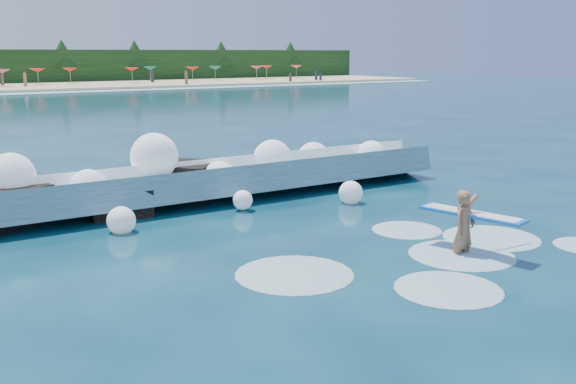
{
  "coord_description": "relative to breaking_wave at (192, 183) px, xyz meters",
  "views": [
    {
      "loc": [
        -6.94,
        -10.97,
        4.57
      ],
      "look_at": [
        1.5,
        2.0,
        1.2
      ],
      "focal_mm": 40.0,
      "sensor_mm": 36.0,
      "label": 1
    }
  ],
  "objects": [
    {
      "name": "surfer_with_board",
      "position": [
        2.92,
        -8.54,
        0.13
      ],
      "size": [
        1.22,
        2.98,
        1.82
      ],
      "color": "#946345",
      "rests_on": "ground"
    },
    {
      "name": "rock_cluster",
      "position": [
        -2.95,
        0.1,
        -0.13
      ],
      "size": [
        8.22,
        3.14,
        1.29
      ],
      "color": "black",
      "rests_on": "ground"
    },
    {
      "name": "wave_spray",
      "position": [
        -0.22,
        -0.04,
        0.47
      ],
      "size": [
        15.26,
        4.6,
        2.24
      ],
      "color": "white",
      "rests_on": "ground"
    },
    {
      "name": "breaking_wave",
      "position": [
        0.0,
        0.0,
        0.0
      ],
      "size": [
        17.88,
        2.79,
        1.54
      ],
      "color": "#336881",
      "rests_on": "ground"
    },
    {
      "name": "surf_foam",
      "position": [
        2.1,
        -8.26,
        -0.54
      ],
      "size": [
        9.1,
        5.64,
        0.13
      ],
      "color": "silver",
      "rests_on": "ground"
    },
    {
      "name": "ground",
      "position": [
        -1.33,
        -7.27,
        -0.54
      ],
      "size": [
        200.0,
        200.0,
        0.0
      ],
      "primitive_type": "plane",
      "color": "#072A3D",
      "rests_on": "ground"
    }
  ]
}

